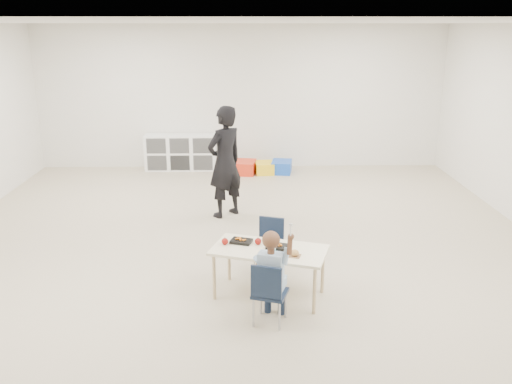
{
  "coord_description": "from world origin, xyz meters",
  "views": [
    {
      "loc": [
        0.06,
        -6.25,
        2.78
      ],
      "look_at": [
        0.2,
        -0.04,
        0.85
      ],
      "focal_mm": 38.0,
      "sensor_mm": 36.0,
      "label": 1
    }
  ],
  "objects_px": {
    "chair_near": "(270,292)",
    "cubby_shelf": "(181,152)",
    "table": "(269,272)",
    "adult": "(225,162)",
    "child": "(270,274)"
  },
  "relations": [
    {
      "from": "chair_near",
      "to": "cubby_shelf",
      "type": "height_order",
      "value": "cubby_shelf"
    },
    {
      "from": "table",
      "to": "adult",
      "type": "xyz_separation_m",
      "value": [
        -0.54,
        2.57,
        0.56
      ]
    },
    {
      "from": "chair_near",
      "to": "child",
      "type": "xyz_separation_m",
      "value": [
        0.0,
        0.0,
        0.19
      ]
    },
    {
      "from": "cubby_shelf",
      "to": "chair_near",
      "type": "bearing_deg",
      "value": -75.64
    },
    {
      "from": "chair_near",
      "to": "cubby_shelf",
      "type": "relative_size",
      "value": 0.46
    },
    {
      "from": "child",
      "to": "adult",
      "type": "bearing_deg",
      "value": 117.52
    },
    {
      "from": "chair_near",
      "to": "child",
      "type": "distance_m",
      "value": 0.19
    },
    {
      "from": "chair_near",
      "to": "child",
      "type": "relative_size",
      "value": 0.63
    },
    {
      "from": "child",
      "to": "cubby_shelf",
      "type": "distance_m",
      "value": 6.05
    },
    {
      "from": "child",
      "to": "adult",
      "type": "distance_m",
      "value": 3.17
    },
    {
      "from": "cubby_shelf",
      "to": "adult",
      "type": "distance_m",
      "value": 2.96
    },
    {
      "from": "table",
      "to": "child",
      "type": "distance_m",
      "value": 0.59
    },
    {
      "from": "adult",
      "to": "cubby_shelf",
      "type": "bearing_deg",
      "value": -112.64
    },
    {
      "from": "table",
      "to": "child",
      "type": "relative_size",
      "value": 1.28
    },
    {
      "from": "child",
      "to": "cubby_shelf",
      "type": "bearing_deg",
      "value": 122.27
    }
  ]
}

